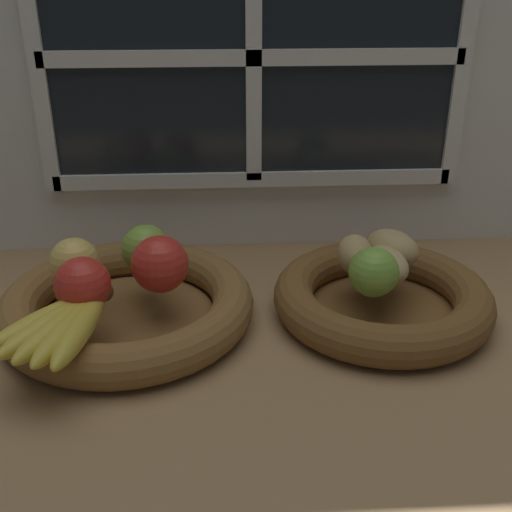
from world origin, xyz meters
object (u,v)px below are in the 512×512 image
(apple_red_right, at_px, (160,264))
(banana_bunch_front, at_px, (64,324))
(lime_near, at_px, (374,272))
(potato_oblong, at_px, (355,254))
(potato_large, at_px, (385,265))
(apple_green_back, at_px, (146,249))
(apple_golden_left, at_px, (74,262))
(apple_red_front, at_px, (83,285))
(fruit_bowl_right, at_px, (382,298))
(fruit_bowl_left, at_px, (127,306))
(potato_back, at_px, (392,248))

(apple_red_right, height_order, banana_bunch_front, apple_red_right)
(banana_bunch_front, height_order, lime_near, lime_near)
(potato_oblong, xyz_separation_m, potato_large, (0.04, -0.03, -0.00))
(apple_green_back, height_order, lime_near, apple_green_back)
(apple_green_back, relative_size, potato_oblong, 0.93)
(apple_golden_left, xyz_separation_m, apple_red_right, (0.11, -0.02, 0.01))
(lime_near, bearing_deg, banana_bunch_front, -168.65)
(apple_red_front, relative_size, apple_golden_left, 1.07)
(banana_bunch_front, distance_m, lime_near, 0.38)
(apple_golden_left, bearing_deg, apple_red_front, -70.86)
(apple_red_right, bearing_deg, banana_bunch_front, -135.06)
(apple_green_back, bearing_deg, fruit_bowl_right, -7.91)
(fruit_bowl_left, bearing_deg, potato_back, 6.78)
(fruit_bowl_right, distance_m, apple_golden_left, 0.41)
(apple_red_front, distance_m, banana_bunch_front, 0.06)
(fruit_bowl_left, distance_m, apple_red_right, 0.08)
(potato_oblong, bearing_deg, apple_golden_left, -177.62)
(apple_red_front, height_order, apple_green_back, apple_red_front)
(apple_red_right, relative_size, apple_green_back, 1.11)
(potato_oblong, relative_size, potato_large, 0.89)
(lime_near, bearing_deg, fruit_bowl_right, 56.31)
(banana_bunch_front, bearing_deg, fruit_bowl_right, 15.84)
(fruit_bowl_left, height_order, apple_red_front, apple_red_front)
(potato_large, distance_m, lime_near, 0.05)
(apple_red_front, relative_size, potato_large, 0.86)
(apple_golden_left, distance_m, potato_large, 0.41)
(apple_golden_left, bearing_deg, fruit_bowl_right, -1.69)
(apple_red_front, distance_m, apple_golden_left, 0.07)
(apple_red_front, height_order, banana_bunch_front, apple_red_front)
(apple_golden_left, bearing_deg, fruit_bowl_left, -10.57)
(apple_golden_left, distance_m, lime_near, 0.39)
(fruit_bowl_right, bearing_deg, fruit_bowl_left, 180.00)
(fruit_bowl_right, relative_size, potato_large, 3.70)
(potato_oblong, xyz_separation_m, potato_back, (0.06, 0.02, 0.00))
(apple_golden_left, height_order, apple_green_back, apple_green_back)
(fruit_bowl_left, bearing_deg, lime_near, -6.82)
(banana_bunch_front, height_order, potato_back, potato_back)
(potato_oblong, bearing_deg, apple_green_back, 176.62)
(apple_red_front, height_order, potato_oblong, apple_red_front)
(banana_bunch_front, distance_m, potato_back, 0.45)
(potato_large, relative_size, potato_back, 0.99)
(fruit_bowl_left, xyz_separation_m, apple_golden_left, (-0.06, 0.01, 0.06))
(lime_near, bearing_deg, apple_golden_left, 172.54)
(apple_golden_left, xyz_separation_m, apple_green_back, (0.09, 0.03, 0.00))
(banana_bunch_front, distance_m, potato_large, 0.41)
(banana_bunch_front, xyz_separation_m, potato_oblong, (0.36, 0.14, 0.01))
(potato_large, bearing_deg, lime_near, -123.69)
(apple_golden_left, distance_m, potato_back, 0.43)
(apple_golden_left, xyz_separation_m, banana_bunch_front, (0.01, -0.13, -0.02))
(apple_red_front, relative_size, apple_red_right, 0.93)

